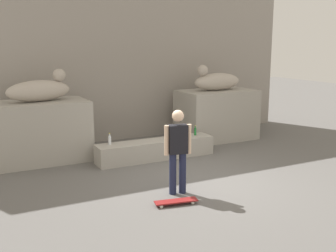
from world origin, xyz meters
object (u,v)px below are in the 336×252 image
statue_reclining_right (216,81)px  bottle_brown (172,136)px  bottle_clear (110,140)px  statue_reclining_left (40,90)px  bottle_green (195,131)px  skateboard (176,201)px  skater (178,148)px

statue_reclining_right → bottle_brown: 2.85m
bottle_brown → bottle_clear: (-1.55, 0.32, 0.00)m
statue_reclining_right → bottle_clear: 4.08m
bottle_brown → statue_reclining_left: bearing=154.9°
bottle_brown → bottle_green: bearing=17.3°
bottle_green → bottle_clear: size_ratio=0.92×
skateboard → bottle_clear: (-0.22, 3.02, 0.54)m
statue_reclining_right → skateboard: statue_reclining_right is taller
skateboard → statue_reclining_right: bearing=59.3°
statue_reclining_right → bottle_clear: size_ratio=5.75×
statue_reclining_left → statue_reclining_right: (5.14, -0.01, 0.00)m
statue_reclining_left → skater: statue_reclining_left is taller
bottle_green → bottle_clear: (-2.38, 0.06, 0.01)m
statue_reclining_left → bottle_clear: size_ratio=5.93×
statue_reclining_left → skater: bearing=-74.5°
bottle_green → bottle_clear: bottle_clear is taller
statue_reclining_left → bottle_green: size_ratio=6.47×
statue_reclining_right → bottle_brown: (-2.20, -1.36, -1.19)m
skateboard → bottle_green: bearing=64.2°
statue_reclining_left → statue_reclining_right: size_ratio=1.03×
skater → skateboard: (-0.30, -0.49, -0.86)m
bottle_brown → bottle_clear: bearing=168.4°
skater → bottle_clear: skater is taller
skateboard → bottle_clear: bearing=104.5°
bottle_brown → skateboard: bearing=-116.4°
bottle_clear → statue_reclining_right: bearing=15.5°
skater → bottle_brown: (1.04, 2.21, -0.33)m
statue_reclining_right → bottle_brown: bearing=28.1°
skater → bottle_clear: 2.60m
statue_reclining_left → skater: size_ratio=1.01×
statue_reclining_left → skateboard: (1.60, -4.07, -1.72)m
skater → bottle_clear: size_ratio=5.88×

